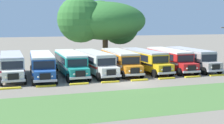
# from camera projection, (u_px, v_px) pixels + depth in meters

# --- Properties ---
(ground_plane) EXTENTS (220.00, 220.00, 0.00)m
(ground_plane) POSITION_uv_depth(u_px,v_px,m) (128.00, 83.00, 32.02)
(ground_plane) COLOR slate
(foreground_grass_strip) EXTENTS (80.00, 8.48, 0.01)m
(foreground_grass_strip) POSITION_uv_depth(u_px,v_px,m) (157.00, 99.00, 25.38)
(foreground_grass_strip) COLOR #4C7538
(foreground_grass_strip) RESTS_ON ground_plane
(parked_bus_slot_0) EXTENTS (3.05, 10.89, 2.82)m
(parked_bus_slot_0) POSITION_uv_depth(u_px,v_px,m) (12.00, 64.00, 35.46)
(parked_bus_slot_0) COLOR silver
(parked_bus_slot_0) RESTS_ON ground_plane
(parked_bus_slot_1) EXTENTS (2.89, 10.86, 2.82)m
(parked_bus_slot_1) POSITION_uv_depth(u_px,v_px,m) (42.00, 64.00, 35.65)
(parked_bus_slot_1) COLOR #23519E
(parked_bus_slot_1) RESTS_ON ground_plane
(parked_bus_slot_2) EXTENTS (2.87, 10.86, 2.82)m
(parked_bus_slot_2) POSITION_uv_depth(u_px,v_px,m) (70.00, 62.00, 37.22)
(parked_bus_slot_2) COLOR teal
(parked_bus_slot_2) RESTS_ON ground_plane
(parked_bus_slot_3) EXTENTS (3.43, 10.95, 2.82)m
(parked_bus_slot_3) POSITION_uv_depth(u_px,v_px,m) (94.00, 61.00, 37.99)
(parked_bus_slot_3) COLOR silver
(parked_bus_slot_3) RESTS_ON ground_plane
(parked_bus_slot_4) EXTENTS (2.88, 10.86, 2.82)m
(parked_bus_slot_4) POSITION_uv_depth(u_px,v_px,m) (120.00, 60.00, 39.25)
(parked_bus_slot_4) COLOR orange
(parked_bus_slot_4) RESTS_ON ground_plane
(parked_bus_slot_5) EXTENTS (3.38, 10.95, 2.82)m
(parked_bus_slot_5) POSITION_uv_depth(u_px,v_px,m) (144.00, 59.00, 40.15)
(parked_bus_slot_5) COLOR yellow
(parked_bus_slot_5) RESTS_ON ground_plane
(parked_bus_slot_6) EXTENTS (2.73, 10.85, 2.82)m
(parked_bus_slot_6) POSITION_uv_depth(u_px,v_px,m) (169.00, 58.00, 41.22)
(parked_bus_slot_6) COLOR red
(parked_bus_slot_6) RESTS_ON ground_plane
(parked_bus_slot_7) EXTENTS (2.81, 10.86, 2.82)m
(parked_bus_slot_7) POSITION_uv_depth(u_px,v_px,m) (190.00, 58.00, 42.01)
(parked_bus_slot_7) COLOR #9E9993
(parked_bus_slot_7) RESTS_ON ground_plane
(curb_wheelstop_0) EXTENTS (2.00, 0.36, 0.15)m
(curb_wheelstop_0) POSITION_uv_depth(u_px,v_px,m) (11.00, 88.00, 29.37)
(curb_wheelstop_0) COLOR yellow
(curb_wheelstop_0) RESTS_ON ground_plane
(curb_wheelstop_1) EXTENTS (2.00, 0.36, 0.15)m
(curb_wheelstop_1) POSITION_uv_depth(u_px,v_px,m) (46.00, 86.00, 30.41)
(curb_wheelstop_1) COLOR yellow
(curb_wheelstop_1) RESTS_ON ground_plane
(curb_wheelstop_2) EXTENTS (2.00, 0.36, 0.15)m
(curb_wheelstop_2) POSITION_uv_depth(u_px,v_px,m) (79.00, 84.00, 31.44)
(curb_wheelstop_2) COLOR yellow
(curb_wheelstop_2) RESTS_ON ground_plane
(curb_wheelstop_3) EXTENTS (2.00, 0.36, 0.15)m
(curb_wheelstop_3) POSITION_uv_depth(u_px,v_px,m) (110.00, 82.00, 32.48)
(curb_wheelstop_3) COLOR yellow
(curb_wheelstop_3) RESTS_ON ground_plane
(curb_wheelstop_4) EXTENTS (2.00, 0.36, 0.15)m
(curb_wheelstop_4) POSITION_uv_depth(u_px,v_px,m) (139.00, 80.00, 33.51)
(curb_wheelstop_4) COLOR yellow
(curb_wheelstop_4) RESTS_ON ground_plane
(curb_wheelstop_5) EXTENTS (2.00, 0.36, 0.15)m
(curb_wheelstop_5) POSITION_uv_depth(u_px,v_px,m) (167.00, 78.00, 34.55)
(curb_wheelstop_5) COLOR yellow
(curb_wheelstop_5) RESTS_ON ground_plane
(curb_wheelstop_6) EXTENTS (2.00, 0.36, 0.15)m
(curb_wheelstop_6) POSITION_uv_depth(u_px,v_px,m) (192.00, 77.00, 35.58)
(curb_wheelstop_6) COLOR yellow
(curb_wheelstop_6) RESTS_ON ground_plane
(curb_wheelstop_7) EXTENTS (2.00, 0.36, 0.15)m
(curb_wheelstop_7) POSITION_uv_depth(u_px,v_px,m) (217.00, 75.00, 36.62)
(curb_wheelstop_7) COLOR yellow
(curb_wheelstop_7) RESTS_ON ground_plane
(broad_shade_tree) EXTENTS (15.37, 12.94, 10.84)m
(broad_shade_tree) POSITION_uv_depth(u_px,v_px,m) (102.00, 21.00, 50.82)
(broad_shade_tree) COLOR brown
(broad_shade_tree) RESTS_ON ground_plane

